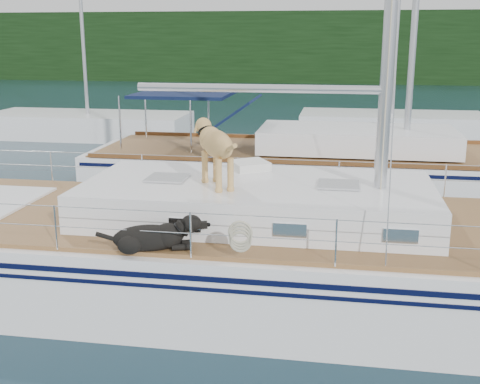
# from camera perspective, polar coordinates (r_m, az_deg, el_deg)

# --- Properties ---
(ground) EXTENTS (120.00, 120.00, 0.00)m
(ground) POSITION_cam_1_polar(r_m,az_deg,el_deg) (9.74, -3.14, -9.32)
(ground) COLOR black
(ground) RESTS_ON ground
(tree_line) EXTENTS (90.00, 3.00, 6.00)m
(tree_line) POSITION_cam_1_polar(r_m,az_deg,el_deg) (53.73, 7.63, 13.45)
(tree_line) COLOR black
(tree_line) RESTS_ON ground
(shore_bank) EXTENTS (92.00, 1.00, 1.20)m
(shore_bank) POSITION_cam_1_polar(r_m,az_deg,el_deg) (55.02, 7.59, 10.97)
(shore_bank) COLOR #595147
(shore_bank) RESTS_ON ground
(main_sailboat) EXTENTS (12.00, 3.88, 14.01)m
(main_sailboat) POSITION_cam_1_polar(r_m,az_deg,el_deg) (9.46, -2.66, -5.62)
(main_sailboat) COLOR white
(main_sailboat) RESTS_ON ground
(neighbor_sailboat) EXTENTS (11.00, 3.50, 13.30)m
(neighbor_sailboat) POSITION_cam_1_polar(r_m,az_deg,el_deg) (15.49, 6.83, 2.10)
(neighbor_sailboat) COLOR white
(neighbor_sailboat) RESTS_ON ground
(bg_boat_west) EXTENTS (8.00, 3.00, 11.65)m
(bg_boat_west) POSITION_cam_1_polar(r_m,az_deg,el_deg) (25.03, -14.17, 6.10)
(bg_boat_west) COLOR white
(bg_boat_west) RESTS_ON ground
(bg_boat_center) EXTENTS (7.20, 3.00, 11.65)m
(bg_boat_center) POSITION_cam_1_polar(r_m,az_deg,el_deg) (25.01, 14.13, 6.11)
(bg_boat_center) COLOR white
(bg_boat_center) RESTS_ON ground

